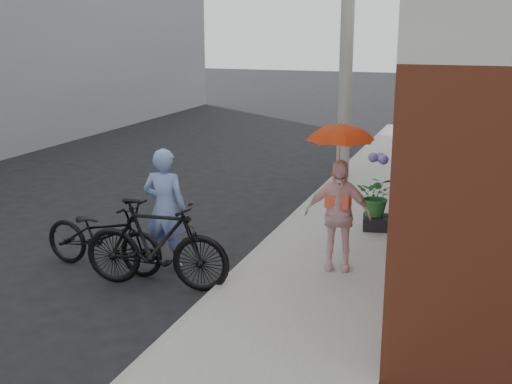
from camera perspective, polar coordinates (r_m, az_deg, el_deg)
The scene contains 11 objects.
ground at distance 8.97m, azimuth -7.71°, elevation -7.14°, with size 80.00×80.00×0.00m, color black.
sidewalk at distance 10.08m, azimuth 8.34°, elevation -4.33°, with size 2.20×24.00×0.12m, color #999994.
curb at distance 10.35m, azimuth 2.03°, elevation -3.67°, with size 0.12×24.00×0.12m, color #9E9E99.
utility_pole at distance 13.66m, azimuth 8.15°, elevation 15.29°, with size 0.28×0.28×7.00m, color #9E9E99.
officer at distance 8.93m, azimuth -8.09°, elevation -1.49°, with size 0.62×0.41×1.70m, color #7B96DA.
bike_left at distance 9.11m, azimuth -13.43°, elevation -3.75°, with size 0.66×1.90×1.00m, color black.
bike_right at distance 8.33m, azimuth -8.88°, elevation -4.59°, with size 0.55×1.96×1.18m, color black.
kimono_woman at distance 8.58m, azimuth 7.27°, elevation -2.01°, with size 0.88×0.37×1.50m, color #FFD5DA.
parasol at distance 8.33m, azimuth 7.52°, elevation 5.40°, with size 0.85×0.85×0.75m, color #EC4E1B.
planter at distance 10.51m, azimuth 10.60°, elevation -2.68°, with size 0.41×0.41×0.21m, color black.
potted_plant at distance 10.38m, azimuth 10.71°, elevation -0.34°, with size 0.61×0.53×0.68m, color #2E7330.
Camera 1 is at (3.92, -7.37, 3.30)m, focal length 45.00 mm.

